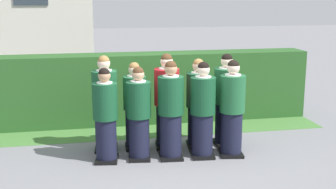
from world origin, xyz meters
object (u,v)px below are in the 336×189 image
object	(u,v)px
student_front_row_4	(232,110)
student_rear_row_1	(135,108)
student_front_row_2	(171,112)
student_in_red_blazer	(167,103)
student_rear_row_3	(198,105)
student_front_row_3	(203,112)
student_front_row_0	(106,117)
student_rear_row_4	(226,102)
student_front_row_1	(139,116)
student_rear_row_0	(105,106)

from	to	relation	value
student_front_row_4	student_rear_row_1	xyz separation A→B (m)	(-1.60, 0.67, -0.05)
student_front_row_2	student_in_red_blazer	world-z (taller)	student_in_red_blazer
student_front_row_4	student_rear_row_3	bearing A→B (deg)	129.83
student_front_row_3	student_front_row_4	world-z (taller)	student_front_row_4
student_front_row_0	student_front_row_4	distance (m)	2.16
student_front_row_3	student_in_red_blazer	size ratio (longest dim) A/B	0.96
student_front_row_2	student_in_red_blazer	distance (m)	0.56
student_front_row_2	student_front_row_4	xyz separation A→B (m)	(1.06, -0.06, -0.00)
student_front_row_3	student_in_red_blazer	xyz separation A→B (m)	(-0.51, 0.60, 0.04)
student_front_row_2	student_rear_row_4	xyz separation A→B (m)	(1.13, 0.49, 0.01)
student_front_row_2	student_rear_row_1	distance (m)	0.81
student_front_row_1	student_rear_row_1	distance (m)	0.55
student_rear_row_0	student_rear_row_4	xyz separation A→B (m)	(2.20, -0.13, -0.00)
student_front_row_3	student_rear_row_3	distance (m)	0.53
student_front_row_1	student_rear_row_1	size ratio (longest dim) A/B	1.00
student_rear_row_3	student_rear_row_4	size ratio (longest dim) A/B	0.95
student_rear_row_4	student_front_row_1	bearing A→B (deg)	-165.47
student_front_row_1	student_rear_row_0	bearing A→B (deg)	132.88
student_front_row_4	student_rear_row_4	distance (m)	0.56
student_front_row_3	student_rear_row_4	bearing A→B (deg)	41.97
student_in_red_blazer	student_rear_row_4	xyz separation A→B (m)	(1.09, -0.07, -0.01)
student_front_row_2	student_front_row_3	xyz separation A→B (m)	(0.55, -0.04, -0.01)
student_front_row_0	student_rear_row_3	distance (m)	1.75
student_front_row_1	student_front_row_3	distance (m)	1.09
student_front_row_0	student_front_row_2	world-z (taller)	student_front_row_2
student_rear_row_4	student_front_row_2	bearing A→B (deg)	-156.64
student_front_row_0	student_front_row_3	distance (m)	1.64
student_rear_row_0	student_rear_row_1	bearing A→B (deg)	-1.87
student_front_row_0	student_rear_row_0	world-z (taller)	student_rear_row_0
student_front_row_2	student_rear_row_3	world-z (taller)	student_front_row_2
student_front_row_4	student_front_row_3	bearing A→B (deg)	177.14
student_front_row_2	student_in_red_blazer	size ratio (longest dim) A/B	0.97
student_rear_row_1	student_in_red_blazer	bearing A→B (deg)	-4.77
student_front_row_3	student_front_row_4	bearing A→B (deg)	-2.86
student_rear_row_1	student_in_red_blazer	world-z (taller)	student_in_red_blazer
student_rear_row_0	student_rear_row_1	world-z (taller)	student_rear_row_0
student_front_row_1	student_rear_row_1	bearing A→B (deg)	89.76
student_rear_row_0	student_rear_row_3	bearing A→B (deg)	-4.65
student_front_row_2	student_in_red_blazer	xyz separation A→B (m)	(0.04, 0.56, 0.02)
student_rear_row_0	student_front_row_0	bearing A→B (deg)	-92.72
student_rear_row_1	student_rear_row_4	world-z (taller)	student_rear_row_4
student_front_row_3	student_front_row_4	size ratio (longest dim) A/B	0.99
student_front_row_1	student_front_row_2	xyz separation A→B (m)	(0.54, -0.06, 0.05)
student_front_row_4	student_rear_row_0	size ratio (longest dim) A/B	0.98
student_front_row_2	student_rear_row_1	xyz separation A→B (m)	(-0.53, 0.61, -0.05)
student_front_row_1	student_front_row_3	world-z (taller)	student_front_row_3
student_in_red_blazer	student_rear_row_3	size ratio (longest dim) A/B	1.06
student_front_row_1	student_rear_row_3	world-z (taller)	student_rear_row_3
student_front_row_2	student_rear_row_0	xyz separation A→B (m)	(-1.06, 0.62, 0.02)
student_front_row_1	student_in_red_blazer	xyz separation A→B (m)	(0.58, 0.50, 0.07)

